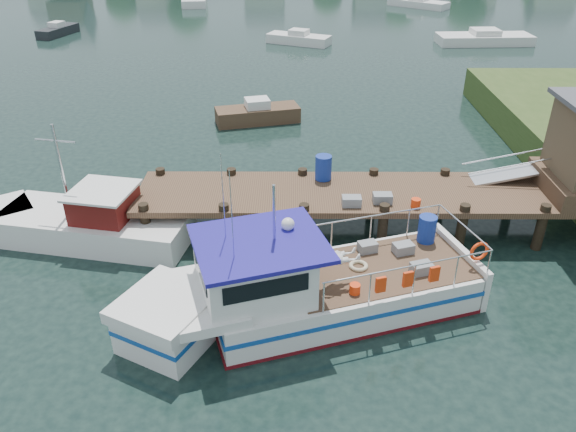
{
  "coord_description": "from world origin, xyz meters",
  "views": [
    {
      "loc": [
        -0.93,
        -16.55,
        9.89
      ],
      "look_at": [
        -1.0,
        -1.5,
        1.3
      ],
      "focal_mm": 35.0,
      "sensor_mm": 36.0,
      "label": 1
    }
  ],
  "objects_px": {
    "moored_c": "(484,38)",
    "moored_e": "(58,30)",
    "dock": "(520,168)",
    "moored_rowboat": "(258,113)",
    "work_boat": "(84,222)",
    "moored_far": "(418,3)",
    "lobster_boat": "(300,289)",
    "moored_b": "(299,38)"
  },
  "relations": [
    {
      "from": "moored_rowboat",
      "to": "moored_far",
      "type": "xyz_separation_m",
      "value": [
        14.73,
        33.82,
        -0.06
      ]
    },
    {
      "from": "work_boat",
      "to": "moored_b",
      "type": "relative_size",
      "value": 1.49
    },
    {
      "from": "work_boat",
      "to": "moored_c",
      "type": "bearing_deg",
      "value": 63.6
    },
    {
      "from": "moored_b",
      "to": "moored_c",
      "type": "distance_m",
      "value": 14.24
    },
    {
      "from": "moored_e",
      "to": "lobster_boat",
      "type": "bearing_deg",
      "value": -53.4
    },
    {
      "from": "work_boat",
      "to": "moored_rowboat",
      "type": "bearing_deg",
      "value": 76.25
    },
    {
      "from": "work_boat",
      "to": "moored_far",
      "type": "relative_size",
      "value": 1.25
    },
    {
      "from": "moored_b",
      "to": "moored_e",
      "type": "xyz_separation_m",
      "value": [
        -19.61,
        2.93,
        0.0
      ]
    },
    {
      "from": "lobster_boat",
      "to": "moored_rowboat",
      "type": "xyz_separation_m",
      "value": [
        -1.9,
        15.01,
        -0.43
      ]
    },
    {
      "from": "lobster_boat",
      "to": "moored_b",
      "type": "bearing_deg",
      "value": 71.52
    },
    {
      "from": "moored_c",
      "to": "moored_e",
      "type": "relative_size",
      "value": 1.76
    },
    {
      "from": "dock",
      "to": "moored_e",
      "type": "distance_m",
      "value": 40.41
    },
    {
      "from": "moored_far",
      "to": "moored_c",
      "type": "xyz_separation_m",
      "value": [
        1.78,
        -16.56,
        0.03
      ]
    },
    {
      "from": "dock",
      "to": "work_boat",
      "type": "height_order",
      "value": "dock"
    },
    {
      "from": "moored_far",
      "to": "moored_e",
      "type": "distance_m",
      "value": 34.85
    },
    {
      "from": "moored_far",
      "to": "moored_c",
      "type": "distance_m",
      "value": 16.66
    },
    {
      "from": "lobster_boat",
      "to": "moored_e",
      "type": "height_order",
      "value": "lobster_boat"
    },
    {
      "from": "work_boat",
      "to": "moored_e",
      "type": "height_order",
      "value": "work_boat"
    },
    {
      "from": "moored_c",
      "to": "moored_b",
      "type": "bearing_deg",
      "value": -172.97
    },
    {
      "from": "work_boat",
      "to": "moored_far",
      "type": "bearing_deg",
      "value": 77.1
    },
    {
      "from": "dock",
      "to": "moored_b",
      "type": "height_order",
      "value": "dock"
    },
    {
      "from": "dock",
      "to": "moored_e",
      "type": "relative_size",
      "value": 4.04
    },
    {
      "from": "moored_b",
      "to": "moored_c",
      "type": "height_order",
      "value": "moored_c"
    },
    {
      "from": "dock",
      "to": "moored_far",
      "type": "distance_m",
      "value": 44.56
    },
    {
      "from": "moored_rowboat",
      "to": "moored_b",
      "type": "bearing_deg",
      "value": 97.91
    },
    {
      "from": "moored_b",
      "to": "moored_e",
      "type": "distance_m",
      "value": 19.83
    },
    {
      "from": "moored_c",
      "to": "moored_e",
      "type": "bearing_deg",
      "value": -177.91
    },
    {
      "from": "moored_b",
      "to": "lobster_boat",
      "type": "bearing_deg",
      "value": -102.13
    },
    {
      "from": "dock",
      "to": "moored_e",
      "type": "xyz_separation_m",
      "value": [
        -26.42,
        30.52,
        -1.84
      ]
    },
    {
      "from": "dock",
      "to": "moored_rowboat",
      "type": "xyz_separation_m",
      "value": [
        -9.09,
        10.34,
        -1.8
      ]
    },
    {
      "from": "dock",
      "to": "moored_rowboat",
      "type": "bearing_deg",
      "value": 131.32
    },
    {
      "from": "moored_c",
      "to": "moored_e",
      "type": "xyz_separation_m",
      "value": [
        -33.85,
        2.93,
        -0.02
      ]
    },
    {
      "from": "moored_far",
      "to": "moored_b",
      "type": "relative_size",
      "value": 1.19
    },
    {
      "from": "lobster_boat",
      "to": "moored_far",
      "type": "xyz_separation_m",
      "value": [
        12.83,
        48.83,
        -0.49
      ]
    },
    {
      "from": "moored_b",
      "to": "moored_c",
      "type": "xyz_separation_m",
      "value": [
        14.24,
        -0.0,
        0.02
      ]
    },
    {
      "from": "moored_far",
      "to": "work_boat",
      "type": "bearing_deg",
      "value": -90.45
    },
    {
      "from": "dock",
      "to": "lobster_boat",
      "type": "xyz_separation_m",
      "value": [
        -7.19,
        -4.67,
        -1.37
      ]
    },
    {
      "from": "dock",
      "to": "moored_c",
      "type": "height_order",
      "value": "dock"
    },
    {
      "from": "dock",
      "to": "moored_b",
      "type": "relative_size",
      "value": 3.25
    },
    {
      "from": "moored_far",
      "to": "moored_b",
      "type": "xyz_separation_m",
      "value": [
        -12.46,
        -16.56,
        0.01
      ]
    },
    {
      "from": "moored_rowboat",
      "to": "moored_b",
      "type": "relative_size",
      "value": 0.85
    },
    {
      "from": "lobster_boat",
      "to": "moored_c",
      "type": "height_order",
      "value": "lobster_boat"
    }
  ]
}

